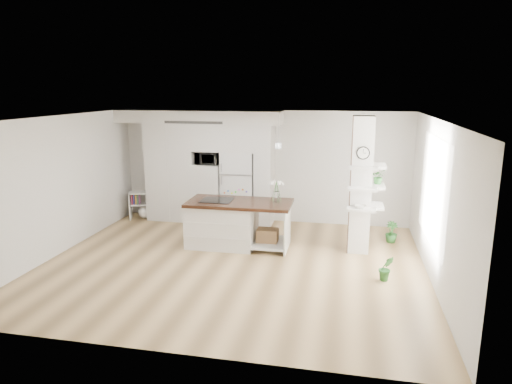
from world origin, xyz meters
The scene contains 14 objects.
floor centered at (0.00, 0.00, 0.00)m, with size 7.00×6.00×0.01m, color tan.
room centered at (0.00, 0.00, 1.86)m, with size 7.04×6.04×2.72m.
cabinet_wall centered at (-1.45, 2.67, 1.51)m, with size 4.00×0.71×2.70m.
refrigerator centered at (-0.53, 2.68, 0.88)m, with size 0.78×0.69×1.75m.
column centered at (2.38, 1.13, 1.35)m, with size 0.69×0.90×2.70m.
window centered at (3.48, 0.30, 1.50)m, with size 2.40×2.40×0.00m, color white.
pendant_light centered at (1.70, 0.15, 2.12)m, with size 0.12×0.12×0.10m, color white.
kitchen_island centered at (-0.35, 1.00, 0.50)m, with size 2.13×1.03×1.53m.
bookshelf centered at (-2.98, 2.51, 0.30)m, with size 0.66×0.50×0.69m.
floor_plant_a centered at (2.74, -0.20, 0.23)m, with size 0.25×0.20×0.45m, color #2A692A.
floor_plant_b centered at (3.00, 1.88, 0.22)m, with size 0.25×0.25×0.45m, color #2A692A.
microwave centered at (-1.27, 2.62, 1.57)m, with size 0.54×0.37×0.30m, color #2D2D2D.
shelf_plant centered at (2.63, 1.30, 1.52)m, with size 0.27×0.23×0.30m, color #2A692A.
decor_bowl centered at (2.30, 0.90, 1.00)m, with size 0.22×0.22×0.05m, color white.
Camera 1 is at (2.04, -7.76, 3.21)m, focal length 32.00 mm.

